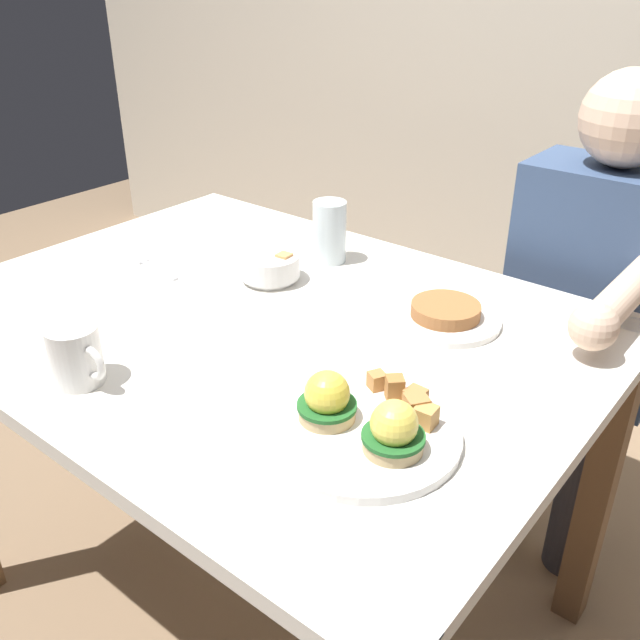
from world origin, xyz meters
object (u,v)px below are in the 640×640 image
object	(u,v)px
dining_table	(262,365)
fruit_bowl	(271,267)
eggs_benedict_plate	(364,424)
water_glass_near	(329,236)
coffee_mug	(76,353)
fork	(152,267)
side_plate	(445,315)
diner_person	(588,307)

from	to	relation	value
dining_table	fruit_bowl	xyz separation A→B (m)	(-0.09, 0.13, 0.14)
eggs_benedict_plate	water_glass_near	world-z (taller)	water_glass_near
fruit_bowl	water_glass_near	world-z (taller)	water_glass_near
coffee_mug	water_glass_near	world-z (taller)	water_glass_near
fork	dining_table	bearing A→B (deg)	-2.94
water_glass_near	side_plate	bearing A→B (deg)	-14.80
fruit_bowl	diner_person	bearing A→B (deg)	43.78
water_glass_near	fork	bearing A→B (deg)	-135.03
fruit_bowl	side_plate	xyz separation A→B (m)	(0.36, 0.07, -0.02)
dining_table	eggs_benedict_plate	xyz separation A→B (m)	(0.36, -0.17, 0.13)
diner_person	coffee_mug	bearing A→B (deg)	-116.65
dining_table	fruit_bowl	size ratio (longest dim) A/B	10.00
fruit_bowl	fork	distance (m)	0.26
dining_table	coffee_mug	xyz separation A→B (m)	(-0.06, -0.33, 0.16)
eggs_benedict_plate	diner_person	world-z (taller)	diner_person
fork	diner_person	size ratio (longest dim) A/B	0.14
eggs_benedict_plate	dining_table	bearing A→B (deg)	154.51
fruit_bowl	diner_person	distance (m)	0.69
fruit_bowl	water_glass_near	xyz separation A→B (m)	(0.03, 0.15, 0.03)
side_plate	diner_person	world-z (taller)	diner_person
eggs_benedict_plate	coffee_mug	xyz separation A→B (m)	(-0.42, -0.16, 0.03)
fork	diner_person	world-z (taller)	diner_person
diner_person	dining_table	bearing A→B (deg)	-123.90
fruit_bowl	side_plate	distance (m)	0.37
dining_table	water_glass_near	distance (m)	0.33
fruit_bowl	water_glass_near	size ratio (longest dim) A/B	0.91
water_glass_near	side_plate	xyz separation A→B (m)	(0.33, -0.09, -0.04)
coffee_mug	diner_person	world-z (taller)	diner_person
water_glass_near	diner_person	bearing A→B (deg)	34.44
eggs_benedict_plate	fork	xyz separation A→B (m)	(-0.68, 0.19, -0.02)
dining_table	side_plate	world-z (taller)	side_plate
coffee_mug	fork	world-z (taller)	coffee_mug
water_glass_near	diner_person	distance (m)	0.58
dining_table	coffee_mug	world-z (taller)	coffee_mug
fork	diner_person	xyz separation A→B (m)	(0.73, 0.58, -0.09)
dining_table	fruit_bowl	world-z (taller)	fruit_bowl
water_glass_near	coffee_mug	bearing A→B (deg)	-90.41
water_glass_near	diner_person	world-z (taller)	diner_person
water_glass_near	side_plate	size ratio (longest dim) A/B	0.66
eggs_benedict_plate	diner_person	bearing A→B (deg)	86.62
fork	water_glass_near	xyz separation A→B (m)	(0.27, 0.27, 0.05)
coffee_mug	fork	size ratio (longest dim) A/B	0.71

